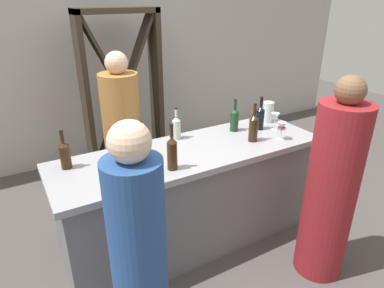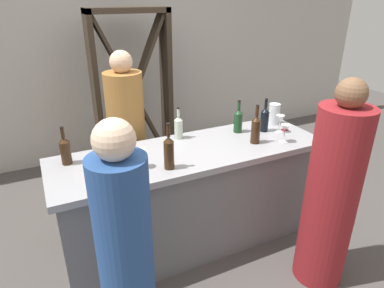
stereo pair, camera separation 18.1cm
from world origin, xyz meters
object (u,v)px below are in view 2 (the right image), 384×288
(wine_rack, at_px, (133,93))
(wine_bottle_second_right_amber_brown, at_px, (256,129))
(wine_bottle_second_left_amber_brown, at_px, (169,152))
(wine_glass_near_right, at_px, (280,120))
(wine_bottle_rightmost_olive_green, at_px, (238,120))
(wine_bottle_leftmost_amber_brown, at_px, (65,150))
(wine_bottle_far_right_near_black, at_px, (265,119))
(water_pitcher, at_px, (274,114))
(person_left_guest, at_px, (126,259))
(wine_glass_near_center, at_px, (140,155))
(wine_glass_near_left, at_px, (285,130))
(person_center_guest, at_px, (331,196))
(wine_bottle_center_clear_pale, at_px, (178,127))
(person_right_guest, at_px, (128,146))

(wine_rack, bearing_deg, wine_bottle_second_right_amber_brown, -73.60)
(wine_bottle_second_left_amber_brown, height_order, wine_glass_near_right, wine_bottle_second_left_amber_brown)
(wine_bottle_rightmost_olive_green, height_order, wine_glass_near_right, wine_bottle_rightmost_olive_green)
(wine_bottle_leftmost_amber_brown, height_order, wine_bottle_far_right_near_black, wine_bottle_far_right_near_black)
(water_pitcher, bearing_deg, wine_bottle_leftmost_amber_brown, -179.61)
(wine_rack, bearing_deg, person_left_guest, -107.86)
(wine_bottle_far_right_near_black, height_order, wine_glass_near_center, wine_bottle_far_right_near_black)
(wine_bottle_rightmost_olive_green, distance_m, wine_glass_near_center, 1.02)
(wine_bottle_leftmost_amber_brown, xyz_separation_m, wine_bottle_rightmost_olive_green, (1.45, -0.02, 0.00))
(wine_glass_near_right, bearing_deg, wine_rack, 117.12)
(wine_rack, relative_size, wine_bottle_far_right_near_black, 6.27)
(wine_glass_near_left, distance_m, water_pitcher, 0.43)
(wine_glass_near_left, xyz_separation_m, person_center_guest, (-0.03, -0.59, -0.29))
(wine_bottle_center_clear_pale, distance_m, person_right_guest, 0.57)
(wine_bottle_center_clear_pale, bearing_deg, wine_bottle_leftmost_amber_brown, -174.88)
(person_left_guest, bearing_deg, wine_bottle_second_right_amber_brown, -75.20)
(wine_bottle_leftmost_amber_brown, relative_size, wine_glass_near_right, 1.80)
(wine_bottle_leftmost_amber_brown, distance_m, wine_bottle_second_right_amber_brown, 1.48)
(person_left_guest, relative_size, person_center_guest, 0.97)
(wine_rack, bearing_deg, wine_bottle_rightmost_olive_green, -70.79)
(wine_bottle_center_clear_pale, height_order, wine_glass_near_left, wine_bottle_center_clear_pale)
(wine_glass_near_center, bearing_deg, water_pitcher, 12.19)
(wine_glass_near_right, bearing_deg, wine_bottle_far_right_near_black, 142.07)
(wine_bottle_leftmost_amber_brown, bearing_deg, wine_glass_near_center, -32.00)
(wine_bottle_leftmost_amber_brown, bearing_deg, person_left_guest, -80.06)
(wine_bottle_second_left_amber_brown, bearing_deg, person_center_guest, -29.83)
(wine_rack, bearing_deg, wine_glass_near_left, -68.13)
(wine_bottle_second_left_amber_brown, xyz_separation_m, wine_bottle_rightmost_olive_green, (0.81, 0.37, -0.02))
(wine_bottle_center_clear_pale, height_order, wine_bottle_far_right_near_black, wine_bottle_far_right_near_black)
(wine_rack, distance_m, wine_glass_near_left, 1.99)
(wine_bottle_leftmost_amber_brown, distance_m, person_left_guest, 0.99)
(wine_bottle_rightmost_olive_green, xyz_separation_m, water_pitcher, (0.42, 0.03, -0.01))
(wine_rack, xyz_separation_m, wine_bottle_far_right_near_black, (0.74, -1.57, 0.07))
(wine_bottle_second_left_amber_brown, height_order, person_left_guest, person_left_guest)
(wine_bottle_far_right_near_black, distance_m, wine_glass_near_right, 0.13)
(person_center_guest, bearing_deg, wine_bottle_far_right_near_black, -14.31)
(wine_bottle_rightmost_olive_green, height_order, person_right_guest, person_right_guest)
(person_left_guest, bearing_deg, person_right_guest, -28.26)
(wine_bottle_center_clear_pale, bearing_deg, person_center_guest, -55.13)
(person_right_guest, bearing_deg, wine_bottle_center_clear_pale, 36.27)
(wine_bottle_center_clear_pale, xyz_separation_m, wine_bottle_far_right_near_black, (0.76, -0.18, 0.01))
(wine_bottle_second_left_amber_brown, bearing_deg, wine_bottle_second_right_amber_brown, 7.53)
(wine_bottle_leftmost_amber_brown, bearing_deg, wine_bottle_far_right_near_black, -3.39)
(wine_glass_near_center, relative_size, person_center_guest, 0.09)
(wine_bottle_rightmost_olive_green, distance_m, person_center_guest, 1.01)
(wine_rack, height_order, wine_glass_near_left, wine_rack)
(person_left_guest, height_order, person_center_guest, person_center_guest)
(wine_bottle_second_left_amber_brown, xyz_separation_m, wine_bottle_second_right_amber_brown, (0.81, 0.11, -0.00))
(wine_bottle_leftmost_amber_brown, bearing_deg, wine_bottle_second_left_amber_brown, -31.05)
(wine_bottle_far_right_near_black, xyz_separation_m, wine_glass_near_right, (0.10, -0.08, 0.00))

